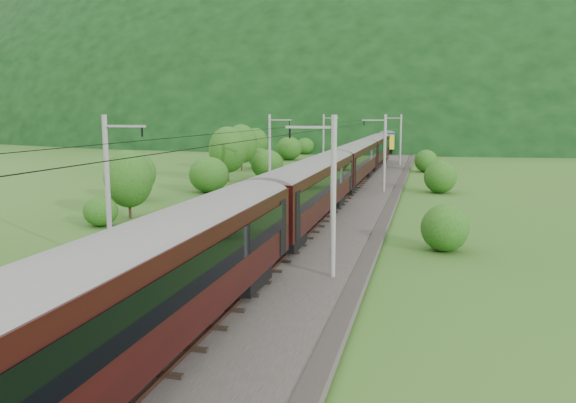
# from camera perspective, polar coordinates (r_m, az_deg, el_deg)

# --- Properties ---
(ground) EXTENTS (600.00, 600.00, 0.00)m
(ground) POSITION_cam_1_polar(r_m,az_deg,el_deg) (30.10, -7.30, -7.26)
(ground) COLOR #275019
(ground) RESTS_ON ground
(railbed) EXTENTS (14.00, 220.00, 0.30)m
(railbed) POSITION_cam_1_polar(r_m,az_deg,el_deg) (39.26, -1.98, -3.15)
(railbed) COLOR #38332D
(railbed) RESTS_ON ground
(track_left) EXTENTS (2.40, 220.00, 0.27)m
(track_left) POSITION_cam_1_polar(r_m,az_deg,el_deg) (39.94, -5.29, -2.66)
(track_left) COLOR brown
(track_left) RESTS_ON railbed
(track_right) EXTENTS (2.40, 220.00, 0.27)m
(track_right) POSITION_cam_1_polar(r_m,az_deg,el_deg) (38.63, 1.45, -3.02)
(track_right) COLOR brown
(track_right) RESTS_ON railbed
(catenary_left) EXTENTS (2.54, 192.28, 8.00)m
(catenary_left) POSITION_cam_1_polar(r_m,az_deg,el_deg) (61.35, -1.80, 5.30)
(catenary_left) COLOR gray
(catenary_left) RESTS_ON railbed
(catenary_right) EXTENTS (2.54, 192.28, 8.00)m
(catenary_right) POSITION_cam_1_polar(r_m,az_deg,el_deg) (59.18, 9.72, 5.04)
(catenary_right) COLOR gray
(catenary_right) RESTS_ON railbed
(overhead_wires) EXTENTS (4.83, 198.00, 0.03)m
(overhead_wires) POSITION_cam_1_polar(r_m,az_deg,el_deg) (38.42, -2.03, 7.04)
(overhead_wires) COLOR black
(overhead_wires) RESTS_ON ground
(mountain_main) EXTENTS (504.00, 360.00, 244.00)m
(mountain_main) POSITION_cam_1_polar(r_m,az_deg,el_deg) (287.20, 12.08, 7.03)
(mountain_main) COLOR black
(mountain_main) RESTS_ON ground
(mountain_ridge) EXTENTS (336.00, 280.00, 132.00)m
(mountain_ridge) POSITION_cam_1_polar(r_m,az_deg,el_deg) (352.14, -7.73, 7.45)
(mountain_ridge) COLOR black
(mountain_ridge) RESTS_ON ground
(train) EXTENTS (3.15, 151.16, 5.48)m
(train) POSITION_cam_1_polar(r_m,az_deg,el_deg) (52.14, 4.95, 3.75)
(train) COLOR black
(train) RESTS_ON ground
(hazard_post_near) EXTENTS (0.17, 0.17, 1.64)m
(hazard_post_near) POSITION_cam_1_polar(r_m,az_deg,el_deg) (58.22, 3.16, 1.75)
(hazard_post_near) COLOR red
(hazard_post_near) RESTS_ON railbed
(hazard_post_far) EXTENTS (0.18, 0.18, 1.67)m
(hazard_post_far) POSITION_cam_1_polar(r_m,az_deg,el_deg) (96.50, 8.17, 4.52)
(hazard_post_far) COLOR red
(hazard_post_far) RESTS_ON railbed
(signal) EXTENTS (0.24, 0.24, 2.19)m
(signal) POSITION_cam_1_polar(r_m,az_deg,el_deg) (85.54, 4.12, 4.34)
(signal) COLOR black
(signal) RESTS_ON railbed
(vegetation_left) EXTENTS (13.19, 140.07, 6.84)m
(vegetation_left) POSITION_cam_1_polar(r_m,az_deg,el_deg) (59.35, -11.05, 3.30)
(vegetation_left) COLOR #1A5115
(vegetation_left) RESTS_ON ground
(vegetation_right) EXTENTS (7.36, 97.67, 3.07)m
(vegetation_right) POSITION_cam_1_polar(r_m,az_deg,el_deg) (41.07, 16.08, -1.12)
(vegetation_right) COLOR #1A5115
(vegetation_right) RESTS_ON ground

